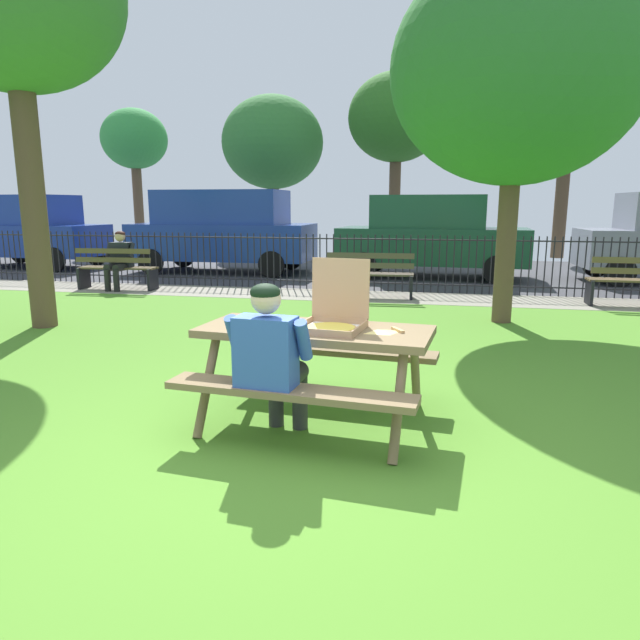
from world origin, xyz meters
name	(u,v)px	position (x,y,z in m)	size (l,w,h in m)	color
ground	(323,379)	(0.00, 1.95, -0.01)	(28.00, 11.90, 0.02)	#528C2A
cobblestone_walkway	(377,297)	(0.00, 7.20, 0.00)	(28.00, 1.40, 0.01)	gray
street_asphalt	(395,271)	(0.00, 11.54, -0.01)	(28.00, 7.28, 0.01)	#38383D
picnic_table_foreground	(315,349)	(0.17, 0.80, 0.60)	(1.94, 1.65, 0.79)	olive
pizza_box_open	(334,316)	(0.32, 0.81, 0.87)	(0.54, 0.56, 0.53)	tan
pizza_slice_on_table	(386,331)	(0.73, 0.76, 0.78)	(0.30, 0.27, 0.02)	#F4D979
adult_at_table	(271,356)	(-0.04, 0.32, 0.66)	(0.63, 0.62, 1.19)	#303030
iron_fence_streetside	(382,263)	(0.00, 7.90, 0.58)	(18.41, 0.03, 1.14)	black
park_bench_left	(117,269)	(-5.35, 7.06, 0.42)	(1.62, 0.55, 0.85)	brown
park_bench_center	(370,276)	(-0.12, 7.06, 0.42)	(1.62, 0.53, 0.85)	brown
park_bench_right	(638,282)	(4.47, 7.06, 0.42)	(1.60, 0.48, 0.85)	brown
person_on_park_bench	(119,258)	(-5.29, 7.08, 0.66)	(0.61, 0.59, 1.19)	black
tree_near_table	(517,69)	(2.06, 5.23, 3.54)	(3.49, 3.49, 5.12)	brown
parked_car_far_left	(33,231)	(-9.91, 10.44, 1.01)	(3.99, 2.02, 1.98)	navy
parked_car_left	(223,229)	(-4.34, 10.44, 1.10)	(4.60, 1.96, 2.08)	navy
parked_car_center	(431,235)	(0.92, 10.44, 1.01)	(4.49, 2.10, 1.94)	#1A4C31
far_tree_left	(134,141)	(-10.07, 16.51, 4.03)	(2.41, 2.41, 5.20)	brown
far_tree_midleft	(273,143)	(-4.75, 16.51, 3.84)	(3.56, 3.56, 5.47)	brown
far_tree_center	(397,119)	(-0.44, 16.51, 4.53)	(3.24, 3.24, 6.04)	brown
far_tree_midright	(568,117)	(4.95, 16.51, 4.42)	(3.23, 3.23, 5.93)	brown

